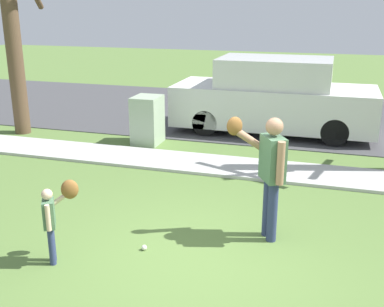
{
  "coord_description": "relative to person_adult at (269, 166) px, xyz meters",
  "views": [
    {
      "loc": [
        1.52,
        -5.28,
        3.2
      ],
      "look_at": [
        -0.48,
        1.3,
        1.0
      ],
      "focal_mm": 44.24,
      "sensor_mm": 36.0,
      "label": 1
    }
  ],
  "objects": [
    {
      "name": "ground_plane",
      "position": [
        -0.76,
        2.67,
        -1.08
      ],
      "size": [
        48.0,
        48.0,
        0.0
      ],
      "primitive_type": "plane",
      "color": "#567538"
    },
    {
      "name": "sidewalk_strip",
      "position": [
        -0.76,
        2.77,
        -1.05
      ],
      "size": [
        36.0,
        1.2,
        0.06
      ],
      "primitive_type": "cube",
      "color": "#B2B2AD",
      "rests_on": "ground"
    },
    {
      "name": "road_surface",
      "position": [
        -0.76,
        7.77,
        -1.07
      ],
      "size": [
        36.0,
        6.8,
        0.02
      ],
      "primitive_type": "cube",
      "color": "#424244",
      "rests_on": "ground"
    },
    {
      "name": "person_adult",
      "position": [
        0.0,
        0.0,
        0.0
      ],
      "size": [
        0.87,
        0.55,
        1.75
      ],
      "rotation": [
        0.0,
        0.0,
        -2.62
      ],
      "color": "navy",
      "rests_on": "ground"
    },
    {
      "name": "person_child",
      "position": [
        -2.47,
        -1.4,
        -0.39
      ],
      "size": [
        0.41,
        0.54,
        1.06
      ],
      "rotation": [
        0.0,
        0.0,
        0.52
      ],
      "color": "navy",
      "rests_on": "ground"
    },
    {
      "name": "baseball",
      "position": [
        -1.52,
        -0.84,
        -1.04
      ],
      "size": [
        0.07,
        0.07,
        0.07
      ],
      "primitive_type": "sphere",
      "color": "white",
      "rests_on": "ground"
    },
    {
      "name": "utility_cabinet",
      "position": [
        -3.39,
        3.95,
        -0.51
      ],
      "size": [
        0.61,
        0.73,
        1.13
      ],
      "primitive_type": "cube",
      "color": "#9EB293",
      "rests_on": "ground"
    },
    {
      "name": "street_tree_far",
      "position": [
        -6.82,
        3.88,
        1.82
      ],
      "size": [
        1.85,
        1.88,
        5.46
      ],
      "color": "brown",
      "rests_on": "ground"
    },
    {
      "name": "parked_van_white",
      "position": [
        -0.7,
        5.81,
        -0.17
      ],
      "size": [
        5.0,
        1.95,
        1.88
      ],
      "rotation": [
        0.0,
        0.0,
        3.14
      ],
      "color": "silver",
      "rests_on": "road_surface"
    }
  ]
}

